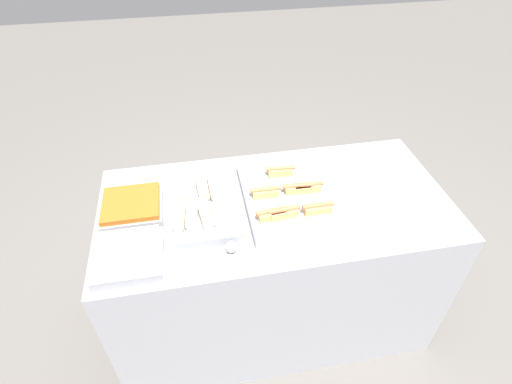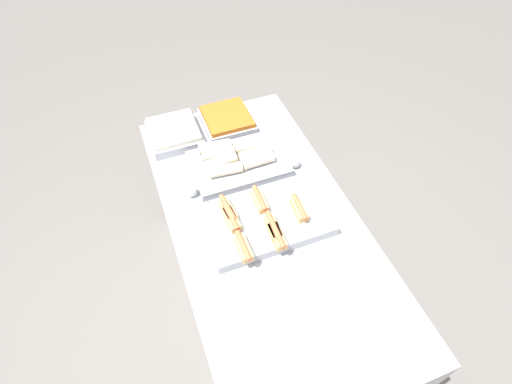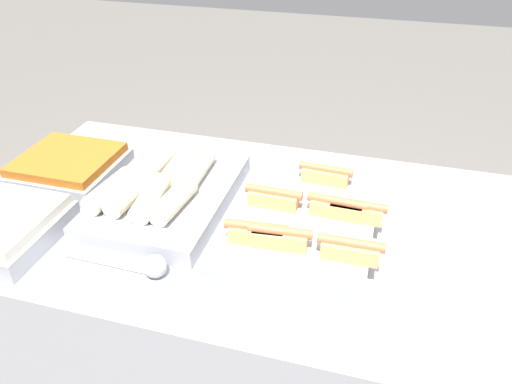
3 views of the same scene
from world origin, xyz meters
The scene contains 8 objects.
ground_plane centered at (0.00, 0.00, 0.00)m, with size 12.00×12.00×0.00m, color slate.
counter centered at (0.00, 0.00, 0.45)m, with size 1.64×0.80×0.90m.
tray_hotdogs centered at (0.03, -0.01, 0.93)m, with size 0.37×0.53×0.10m.
tray_wraps centered at (-0.34, 0.00, 0.94)m, with size 0.31×0.45×0.10m.
tray_side_front centered at (-0.65, -0.24, 0.93)m, with size 0.27×0.26×0.07m.
tray_side_back centered at (-0.65, 0.05, 0.93)m, with size 0.27×0.26×0.07m.
serving_spoon_near centered at (-0.26, -0.26, 0.92)m, with size 0.25×0.05×0.05m.
serving_spoon_far centered at (-0.26, 0.26, 0.92)m, with size 0.26×0.05×0.05m.
Camera 2 is at (0.96, -0.40, 2.33)m, focal length 28.00 mm.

